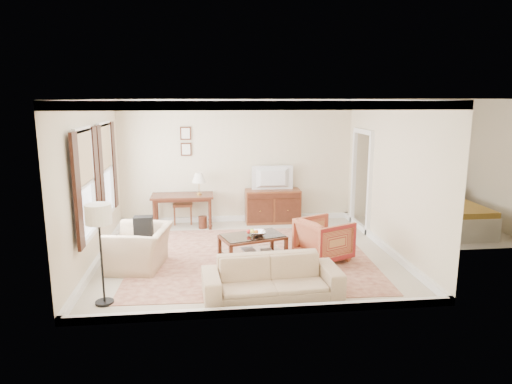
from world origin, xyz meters
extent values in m
cube|color=beige|center=(0.00, 0.00, 0.00)|extent=(5.50, 5.00, 0.01)
cube|color=white|center=(0.00, 0.00, 2.90)|extent=(5.50, 5.00, 0.01)
cube|color=beige|center=(0.00, 2.50, 1.45)|extent=(5.50, 0.01, 2.90)
cube|color=beige|center=(0.00, -2.50, 1.45)|extent=(5.50, 0.01, 2.90)
cube|color=beige|center=(-2.75, 0.00, 1.45)|extent=(0.01, 5.00, 2.90)
cube|color=beige|center=(2.75, 0.00, 1.45)|extent=(0.01, 5.00, 2.90)
cube|color=beige|center=(4.25, 1.15, 0.00)|extent=(3.00, 2.70, 0.01)
cube|color=beige|center=(5.75, 1.15, 1.45)|extent=(0.01, 2.70, 2.90)
cube|color=maroon|center=(0.06, -0.19, 0.01)|extent=(4.46, 3.87, 0.01)
cube|color=#4C2315|center=(-1.29, 2.05, 0.74)|extent=(1.39, 0.70, 0.05)
cylinder|color=#4C2315|center=(-1.90, 1.78, 0.36)|extent=(0.07, 0.07, 0.71)
cylinder|color=#4C2315|center=(-0.67, 1.78, 0.36)|extent=(0.07, 0.07, 0.71)
cylinder|color=#4C2315|center=(-1.90, 2.32, 0.36)|extent=(0.07, 0.07, 0.71)
cylinder|color=#4C2315|center=(-0.67, 2.32, 0.36)|extent=(0.07, 0.07, 0.71)
cube|color=brown|center=(0.82, 2.22, 0.40)|extent=(1.29, 0.50, 0.79)
imported|color=black|center=(0.82, 2.20, 1.26)|extent=(0.93, 0.53, 0.12)
cube|color=#4C2315|center=(0.07, -0.30, 0.44)|extent=(1.27, 0.96, 0.04)
cube|color=silver|center=(0.07, -0.30, 0.47)|extent=(1.20, 0.88, 0.01)
cube|color=silver|center=(0.07, -0.30, 0.16)|extent=(1.17, 0.86, 0.02)
cube|color=#4C2315|center=(-0.35, -0.75, 0.22)|extent=(0.07, 0.07, 0.44)
cube|color=#4C2315|center=(0.67, -0.44, 0.22)|extent=(0.07, 0.07, 0.44)
cube|color=#4C2315|center=(-0.53, -0.17, 0.22)|extent=(0.07, 0.07, 0.44)
cube|color=#4C2315|center=(0.49, 0.14, 0.22)|extent=(0.07, 0.07, 0.44)
imported|color=silver|center=(0.16, -0.32, 0.53)|extent=(0.42, 0.42, 0.10)
imported|color=brown|center=(-0.11, -0.26, 0.19)|extent=(0.28, 0.10, 0.38)
imported|color=brown|center=(0.23, -0.37, 0.18)|extent=(0.28, 0.06, 0.38)
imported|color=maroon|center=(1.37, -0.43, 0.43)|extent=(1.05, 1.08, 0.85)
imported|color=#CFB48C|center=(-1.93, -0.45, 0.49)|extent=(0.90, 1.22, 0.97)
cube|color=black|center=(-1.85, -0.38, 0.73)|extent=(0.23, 0.33, 0.40)
imported|color=#CFB48C|center=(0.19, -1.90, 0.40)|extent=(2.08, 0.72, 0.80)
cylinder|color=black|center=(-2.25, -1.86, 0.02)|extent=(0.26, 0.26, 0.04)
cylinder|color=black|center=(-2.25, -1.86, 0.64)|extent=(0.03, 0.03, 1.24)
cylinder|color=silver|center=(-2.25, -1.86, 1.34)|extent=(0.36, 0.36, 0.28)
camera|label=1|loc=(-0.77, -8.21, 2.92)|focal=32.00mm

